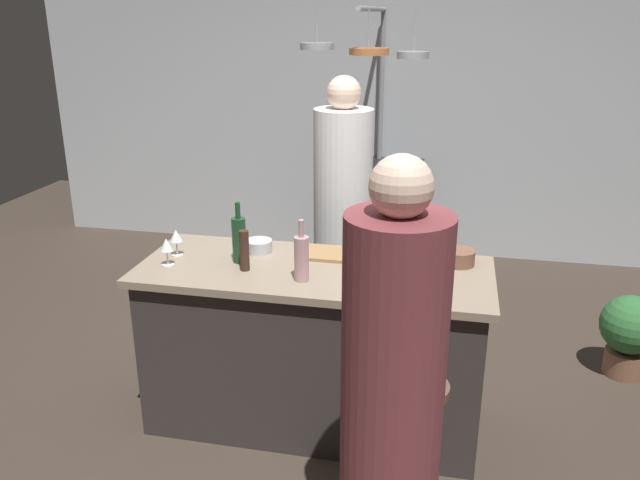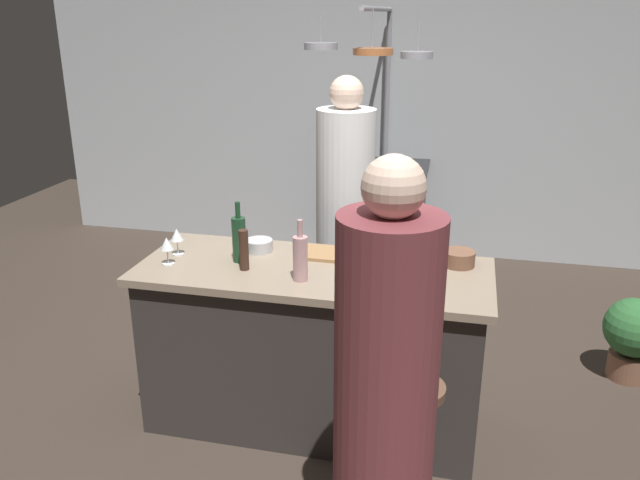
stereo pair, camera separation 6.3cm
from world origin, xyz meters
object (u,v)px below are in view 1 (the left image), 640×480
object	(u,v)px
wine_bottle_dark	(369,262)
mixing_bowl_steel	(259,246)
potted_plant	(630,331)
wine_glass_by_chef	(166,246)
wine_glass_near_right_guest	(176,237)
mixing_bowl_wooden	(459,257)
cutting_board	(329,254)
stove_range	(374,213)
wine_bottle_green	(239,239)
wine_bottle_white	(424,254)
pepper_mill	(244,251)
wine_bottle_rose	(302,257)
chef	(342,224)
guest_right	(391,410)
bar_stool_right	(415,445)

from	to	relation	value
wine_bottle_dark	mixing_bowl_steel	distance (m)	0.75
potted_plant	wine_glass_by_chef	xyz separation A→B (m)	(-2.52, -0.97, 0.71)
wine_bottle_dark	wine_glass_near_right_guest	xyz separation A→B (m)	(-1.06, 0.20, -0.02)
wine_glass_near_right_guest	mixing_bowl_wooden	world-z (taller)	wine_glass_near_right_guest
cutting_board	mixing_bowl_steel	bearing A→B (deg)	-176.74
stove_range	wine_bottle_green	world-z (taller)	wine_bottle_green
wine_glass_by_chef	wine_bottle_green	bearing A→B (deg)	19.90
wine_bottle_white	wine_glass_near_right_guest	bearing A→B (deg)	-179.49
pepper_mill	wine_bottle_rose	size ratio (longest dim) A/B	0.68
wine_bottle_rose	wine_glass_near_right_guest	bearing A→B (deg)	165.70
wine_glass_by_chef	mixing_bowl_wooden	size ratio (longest dim) A/B	0.89
chef	wine_glass_by_chef	bearing A→B (deg)	-123.36
guest_right	wine_bottle_dark	bearing A→B (deg)	103.58
stove_range	mixing_bowl_steel	size ratio (longest dim) A/B	6.02
chef	pepper_mill	world-z (taller)	chef
wine_bottle_rose	wine_bottle_dark	xyz separation A→B (m)	(0.33, -0.02, 0.01)
potted_plant	wine_glass_near_right_guest	xyz separation A→B (m)	(-2.53, -0.83, 0.71)
wine_bottle_green	wine_glass_by_chef	world-z (taller)	wine_bottle_green
bar_stool_right	wine_glass_near_right_guest	world-z (taller)	wine_glass_near_right_guest
cutting_board	wine_glass_near_right_guest	bearing A→B (deg)	-167.76
mixing_bowl_wooden	wine_bottle_white	bearing A→B (deg)	-135.41
wine_bottle_rose	wine_glass_by_chef	distance (m)	0.72
bar_stool_right	cutting_board	size ratio (longest dim) A/B	2.12
stove_range	guest_right	distance (m)	3.50
potted_plant	pepper_mill	world-z (taller)	pepper_mill
stove_range	chef	size ratio (longest dim) A/B	0.50
cutting_board	mixing_bowl_wooden	world-z (taller)	mixing_bowl_wooden
guest_right	wine_glass_near_right_guest	bearing A→B (deg)	140.91
cutting_board	wine_glass_by_chef	distance (m)	0.85
guest_right	potted_plant	bearing A→B (deg)	55.46
wine_glass_near_right_guest	wine_bottle_dark	bearing A→B (deg)	-10.94
cutting_board	wine_bottle_green	distance (m)	0.49
potted_plant	wine_bottle_green	bearing A→B (deg)	-158.72
chef	wine_bottle_white	world-z (taller)	chef
wine_bottle_rose	bar_stool_right	bearing A→B (deg)	-37.23
bar_stool_right	mixing_bowl_steel	bearing A→B (deg)	139.34
pepper_mill	wine_bottle_dark	bearing A→B (deg)	-7.53
wine_bottle_green	wine_bottle_white	size ratio (longest dim) A/B	1.11
wine_bottle_dark	stove_range	bearing A→B (deg)	96.64
chef	wine_glass_by_chef	xyz separation A→B (m)	(-0.72, -1.09, 0.18)
wine_bottle_rose	guest_right	bearing A→B (deg)	-57.71
stove_range	potted_plant	size ratio (longest dim) A/B	1.71
bar_stool_right	cutting_board	distance (m)	1.12
wine_bottle_green	guest_right	bearing A→B (deg)	-48.15
potted_plant	wine_bottle_rose	bearing A→B (deg)	-150.55
wine_bottle_rose	wine_glass_by_chef	world-z (taller)	wine_bottle_rose
pepper_mill	wine_glass_by_chef	bearing A→B (deg)	-177.10
wine_bottle_white	mixing_bowl_wooden	size ratio (longest dim) A/B	1.78
wine_bottle_dark	wine_bottle_rose	bearing A→B (deg)	176.73
wine_bottle_rose	wine_glass_by_chef	bearing A→B (deg)	176.41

